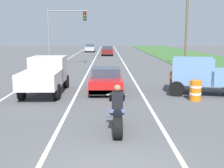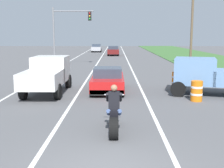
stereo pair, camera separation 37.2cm
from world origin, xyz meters
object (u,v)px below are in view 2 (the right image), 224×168
(sports_car_red, at_px, (108,80))
(distant_car_far_ahead, at_px, (113,51))
(motorcycle_with_rider, at_px, (114,115))
(distant_car_further_ahead, at_px, (97,48))
(pickup_truck_right_shoulder_light_blue, at_px, (213,75))
(construction_barrel_mid, at_px, (177,80))
(construction_barrel_nearest, at_px, (197,91))
(pickup_truck_left_lane_white, at_px, (47,73))
(traffic_light_mast_near, at_px, (66,27))

(sports_car_red, height_order, distant_car_far_ahead, distant_car_far_ahead)
(motorcycle_with_rider, distance_m, distant_car_further_ahead, 47.03)
(sports_car_red, distance_m, pickup_truck_right_shoulder_light_blue, 5.77)
(motorcycle_with_rider, distance_m, construction_barrel_mid, 9.06)
(motorcycle_with_rider, height_order, distant_car_far_ahead, motorcycle_with_rider)
(construction_barrel_mid, relative_size, distant_car_further_ahead, 0.25)
(motorcycle_with_rider, bearing_deg, sports_car_red, 93.06)
(motorcycle_with_rider, bearing_deg, distant_car_further_ahead, 94.36)
(construction_barrel_nearest, bearing_deg, distant_car_further_ahead, 100.21)
(construction_barrel_mid, bearing_deg, motorcycle_with_rider, -114.43)
(motorcycle_with_rider, distance_m, construction_barrel_nearest, 6.24)
(sports_car_red, xyz_separation_m, pickup_truck_left_lane_white, (-3.32, -0.72, 0.48))
(construction_barrel_nearest, relative_size, distant_car_further_ahead, 0.25)
(construction_barrel_nearest, relative_size, distant_car_far_ahead, 0.25)
(distant_car_far_ahead, bearing_deg, pickup_truck_left_lane_white, -96.37)
(construction_barrel_nearest, distance_m, distant_car_far_ahead, 32.73)
(pickup_truck_right_shoulder_light_blue, relative_size, construction_barrel_mid, 5.14)
(pickup_truck_left_lane_white, xyz_separation_m, distant_car_further_ahead, (0.14, 40.23, -0.33))
(sports_car_red, height_order, construction_barrel_mid, sports_car_red)
(motorcycle_with_rider, xyz_separation_m, pickup_truck_right_shoulder_light_blue, (5.24, 6.25, 0.51))
(pickup_truck_right_shoulder_light_blue, bearing_deg, motorcycle_with_rider, -130.01)
(motorcycle_with_rider, height_order, traffic_light_mast_near, traffic_light_mast_near)
(pickup_truck_left_lane_white, relative_size, distant_car_far_ahead, 1.20)
(sports_car_red, height_order, pickup_truck_left_lane_white, pickup_truck_left_lane_white)
(pickup_truck_right_shoulder_light_blue, height_order, construction_barrel_nearest, pickup_truck_right_shoulder_light_blue)
(traffic_light_mast_near, bearing_deg, pickup_truck_left_lane_white, -84.73)
(motorcycle_with_rider, xyz_separation_m, distant_car_far_ahead, (-0.31, 37.22, 0.18))
(motorcycle_with_rider, distance_m, pickup_truck_right_shoulder_light_blue, 8.17)
(sports_car_red, distance_m, distant_car_far_ahead, 29.84)
(motorcycle_with_rider, relative_size, pickup_truck_right_shoulder_light_blue, 0.43)
(distant_car_far_ahead, distance_m, distant_car_further_ahead, 10.21)
(traffic_light_mast_near, xyz_separation_m, distant_car_further_ahead, (1.49, 25.61, -3.20))
(pickup_truck_left_lane_white, distance_m, traffic_light_mast_near, 14.97)
(traffic_light_mast_near, relative_size, construction_barrel_mid, 6.00)
(traffic_light_mast_near, distance_m, distant_car_further_ahead, 25.85)
(motorcycle_with_rider, bearing_deg, construction_barrel_mid, 65.57)
(sports_car_red, relative_size, pickup_truck_left_lane_white, 0.90)
(pickup_truck_left_lane_white, relative_size, pickup_truck_right_shoulder_light_blue, 0.93)
(pickup_truck_right_shoulder_light_blue, bearing_deg, distant_car_further_ahead, 102.24)
(traffic_light_mast_near, bearing_deg, motorcycle_with_rider, -76.62)
(pickup_truck_right_shoulder_light_blue, distance_m, traffic_light_mast_near, 18.46)
(construction_barrel_mid, bearing_deg, traffic_light_mast_near, 124.05)
(distant_car_further_ahead, bearing_deg, construction_barrel_nearest, -79.79)
(motorcycle_with_rider, xyz_separation_m, distant_car_further_ahead, (-3.58, 46.90, 0.18))
(motorcycle_with_rider, relative_size, construction_barrel_mid, 2.21)
(sports_car_red, relative_size, construction_barrel_nearest, 4.30)
(construction_barrel_mid, xyz_separation_m, distant_car_far_ahead, (-4.05, 28.97, 0.27))
(motorcycle_with_rider, relative_size, traffic_light_mast_near, 0.37)
(pickup_truck_left_lane_white, bearing_deg, distant_car_further_ahead, 89.80)
(construction_barrel_mid, bearing_deg, construction_barrel_nearest, -85.63)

